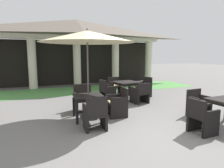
{
  "coord_description": "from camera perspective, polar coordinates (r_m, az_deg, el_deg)",
  "views": [
    {
      "loc": [
        -2.74,
        -4.03,
        1.91
      ],
      "look_at": [
        0.04,
        2.67,
        0.84
      ],
      "focal_mm": 32.6,
      "sensor_mm": 36.0,
      "label": 1
    }
  ],
  "objects": [
    {
      "name": "patio_chair_mid_right_north",
      "position": [
        6.86,
        23.0,
        -5.11
      ],
      "size": [
        0.61,
        0.53,
        0.82
      ],
      "rotation": [
        0.0,
        0.0,
        -3.09
      ],
      "color": "black",
      "rests_on": "ground"
    },
    {
      "name": "patio_chair_near_foreground_east",
      "position": [
        9.38,
        9.04,
        -0.95
      ],
      "size": [
        0.57,
        0.67,
        0.89
      ],
      "rotation": [
        0.0,
        0.0,
        -4.59
      ],
      "color": "black",
      "rests_on": "ground"
    },
    {
      "name": "background_pavilion",
      "position": [
        12.53,
        -10.08,
        13.3
      ],
      "size": [
        11.2,
        2.84,
        3.91
      ],
      "color": "beige",
      "rests_on": "ground"
    },
    {
      "name": "lawn_strip",
      "position": [
        11.08,
        -7.86,
        -1.64
      ],
      "size": [
        13.0,
        2.6,
        0.01
      ],
      "primitive_type": "cube",
      "color": "#519347",
      "rests_on": "ground"
    },
    {
      "name": "ground_plane",
      "position": [
        5.24,
        11.15,
        -13.2
      ],
      "size": [
        60.0,
        60.0,
        0.0
      ],
      "primitive_type": "plane",
      "color": "slate"
    },
    {
      "name": "patio_chair_mid_right_west",
      "position": [
        5.4,
        23.87,
        -8.55
      ],
      "size": [
        0.53,
        0.58,
        0.86
      ],
      "rotation": [
        0.0,
        0.0,
        -1.52
      ],
      "color": "black",
      "rests_on": "ground"
    },
    {
      "name": "patio_umbrella_mid_left",
      "position": [
        5.92,
        -6.96,
        12.96
      ],
      "size": [
        2.7,
        2.7,
        2.63
      ],
      "color": "#2D2D2D",
      "rests_on": "ground"
    },
    {
      "name": "patio_chair_mid_left_east",
      "position": [
        6.31,
        1.64,
        -5.45
      ],
      "size": [
        0.61,
        0.63,
        0.89
      ],
      "rotation": [
        0.0,
        0.0,
        1.48
      ],
      "color": "black",
      "rests_on": "ground"
    },
    {
      "name": "patio_chair_near_foreground_south",
      "position": [
        8.05,
        7.87,
        -2.61
      ],
      "size": [
        0.63,
        0.65,
        0.81
      ],
      "rotation": [
        0.0,
        0.0,
        0.12
      ],
      "color": "black",
      "rests_on": "ground"
    },
    {
      "name": "patio_chair_near_foreground_west",
      "position": [
        8.33,
        -1.44,
        -1.98
      ],
      "size": [
        0.56,
        0.66,
        0.89
      ],
      "rotation": [
        0.0,
        0.0,
        -1.45
      ],
      "color": "black",
      "rests_on": "ground"
    },
    {
      "name": "patio_chair_mid_left_north",
      "position": [
        6.97,
        -8.01,
        -4.15
      ],
      "size": [
        0.67,
        0.61,
        0.89
      ],
      "rotation": [
        0.0,
        0.0,
        -3.24
      ],
      "color": "black",
      "rests_on": "ground"
    },
    {
      "name": "patio_chair_mid_left_south",
      "position": [
        5.22,
        -4.77,
        -8.48
      ],
      "size": [
        0.6,
        0.61,
        0.9
      ],
      "rotation": [
        0.0,
        0.0,
        -0.1
      ],
      "color": "black",
      "rests_on": "ground"
    },
    {
      "name": "patio_table_mid_left",
      "position": [
        6.04,
        -6.66,
        -4.11
      ],
      "size": [
        0.92,
        0.92,
        0.72
      ],
      "rotation": [
        0.0,
        0.0,
        -0.1
      ],
      "color": "black",
      "rests_on": "ground"
    },
    {
      "name": "patio_table_near_foreground",
      "position": [
        8.78,
        4.12,
        0.01
      ],
      "size": [
        1.06,
        1.06,
        0.74
      ],
      "rotation": [
        0.0,
        0.0,
        0.12
      ],
      "color": "black",
      "rests_on": "ground"
    },
    {
      "name": "patio_chair_near_foreground_north",
      "position": [
        9.63,
        0.95,
        -0.67
      ],
      "size": [
        0.69,
        0.62,
        0.83
      ],
      "rotation": [
        0.0,
        0.0,
        -3.02
      ],
      "color": "black",
      "rests_on": "ground"
    }
  ]
}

